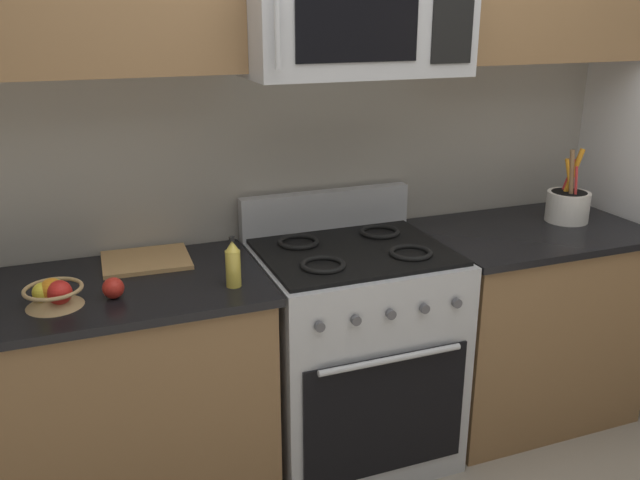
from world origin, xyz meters
TOP-DOWN VIEW (x-y plane):
  - wall_back at (0.00, 1.08)m, footprint 8.00×0.10m
  - counter_left at (-1.00, 0.68)m, footprint 1.22×0.66m
  - range_oven at (-0.00, 0.68)m, footprint 0.76×0.70m
  - counter_right at (0.87, 0.68)m, footprint 0.97×0.66m
  - microwave at (-0.00, 0.71)m, footprint 0.80×0.44m
  - utensil_crock at (1.08, 0.72)m, footprint 0.19×0.19m
  - fruit_basket at (-1.11, 0.56)m, footprint 0.19×0.19m
  - apple_loose at (-0.93, 0.56)m, footprint 0.07×0.07m
  - cutting_board at (-0.78, 0.86)m, footprint 0.33×0.29m
  - bottle_oil at (-0.52, 0.52)m, footprint 0.05×0.05m

SIDE VIEW (x-z plane):
  - counter_left at x=-1.00m, z-range 0.00..0.91m
  - counter_right at x=0.87m, z-range 0.00..0.91m
  - range_oven at x=0.00m, z-range -0.07..1.02m
  - cutting_board at x=-0.78m, z-range 0.91..0.93m
  - apple_loose at x=-0.93m, z-range 0.91..0.98m
  - fruit_basket at x=-1.11m, z-range 0.91..1.00m
  - utensil_crock at x=1.08m, z-range 0.82..1.15m
  - bottle_oil at x=-0.52m, z-range 0.90..1.08m
  - wall_back at x=0.00m, z-range 0.00..2.60m
  - microwave at x=0.00m, z-range 1.59..1.93m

